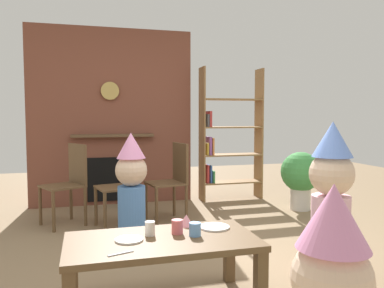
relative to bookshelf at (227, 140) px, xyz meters
name	(u,v)px	position (x,y,z in m)	size (l,w,h in m)	color
ground_plane	(187,271)	(-1.23, -2.40, -0.87)	(12.00, 12.00, 0.00)	#846B4C
brick_fireplace_feature	(112,118)	(-1.61, 0.20, 0.32)	(2.20, 0.28, 2.40)	brown
bookshelf	(227,140)	(0.00, 0.00, 0.00)	(0.90, 0.28, 1.90)	olive
coffee_table	(162,249)	(-1.53, -2.93, -0.49)	(1.19, 0.62, 0.45)	brown
paper_cup_near_left	(150,228)	(-1.59, -2.85, -0.37)	(0.06, 0.06, 0.09)	silver
paper_cup_near_right	(195,229)	(-1.31, -2.93, -0.38)	(0.08, 0.08, 0.09)	#669EE0
paper_cup_center	(177,227)	(-1.41, -2.85, -0.37)	(0.07, 0.07, 0.09)	#E5666B
paper_plate_front	(214,227)	(-1.14, -2.80, -0.41)	(0.21, 0.21, 0.01)	white
paper_plate_rear	(129,240)	(-1.73, -2.91, -0.41)	(0.18, 0.18, 0.01)	white
birthday_cake_slice	(186,220)	(-1.31, -2.70, -0.38)	(0.10, 0.10, 0.08)	pink
table_fork	(121,253)	(-1.80, -3.14, -0.42)	(0.15, 0.02, 0.01)	silver
child_in_pink	(331,197)	(-0.24, -2.83, -0.25)	(0.33, 0.33, 1.18)	#EAB2C6
child_by_the_chairs	(131,187)	(-1.58, -1.71, -0.31)	(0.29, 0.29, 1.06)	#4C7FC6
dining_chair_left	(70,179)	(-2.15, -0.76, -0.36)	(0.54, 0.54, 0.90)	brown
dining_chair_middle	(124,180)	(-1.57, -1.01, -0.36)	(0.48, 0.48, 0.90)	brown
dining_chair_right	(173,177)	(-1.00, -0.91, -0.36)	(0.46, 0.46, 0.90)	brown
potted_plant_tall	(301,175)	(0.70, -0.86, -0.42)	(0.51, 0.51, 0.75)	beige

